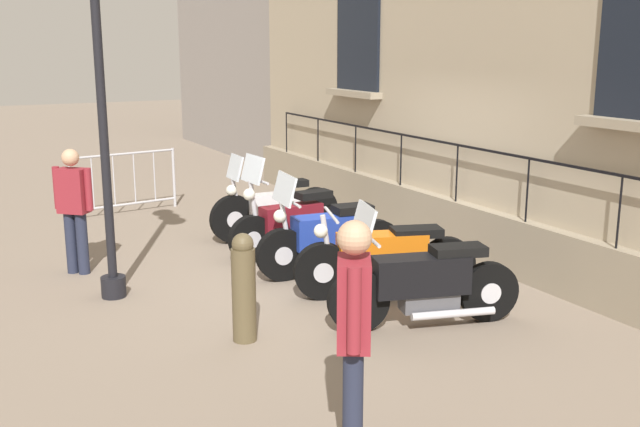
% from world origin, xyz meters
% --- Properties ---
extents(ground_plane, '(60.00, 60.00, 0.00)m').
position_xyz_m(ground_plane, '(0.00, 0.00, 0.00)').
color(ground_plane, gray).
extents(building_facade, '(0.82, 12.74, 6.22)m').
position_xyz_m(building_facade, '(-2.28, -0.00, 3.00)').
color(building_facade, tan).
rests_on(building_facade, ground_plane).
extents(motorcycle_white, '(2.03, 0.55, 1.28)m').
position_xyz_m(motorcycle_white, '(-0.08, -1.98, 0.43)').
color(motorcycle_white, black).
rests_on(motorcycle_white, ground_plane).
extents(motorcycle_maroon, '(1.95, 0.61, 1.43)m').
position_xyz_m(motorcycle_maroon, '(0.10, -0.99, 0.45)').
color(motorcycle_maroon, black).
rests_on(motorcycle_maroon, ground_plane).
extents(motorcycle_blue, '(1.93, 0.74, 1.32)m').
position_xyz_m(motorcycle_blue, '(0.08, 0.01, 0.46)').
color(motorcycle_blue, black).
rests_on(motorcycle_blue, ground_plane).
extents(motorcycle_orange, '(2.06, 0.99, 0.99)m').
position_xyz_m(motorcycle_orange, '(-0.11, 1.00, 0.44)').
color(motorcycle_orange, black).
rests_on(motorcycle_orange, ground_plane).
extents(motorcycle_black, '(1.99, 0.89, 1.30)m').
position_xyz_m(motorcycle_black, '(0.07, 1.98, 0.46)').
color(motorcycle_black, black).
rests_on(motorcycle_black, ground_plane).
extents(lamppost, '(0.35, 1.05, 4.13)m').
position_xyz_m(lamppost, '(2.66, -0.42, 3.16)').
color(lamppost, black).
rests_on(lamppost, ground_plane).
extents(crowd_barrier, '(1.85, 0.30, 1.05)m').
position_xyz_m(crowd_barrier, '(1.50, -4.67, 0.56)').
color(crowd_barrier, '#B7B7BF').
rests_on(crowd_barrier, ground_plane).
extents(bollard, '(0.23, 0.23, 1.08)m').
position_xyz_m(bollard, '(1.82, 1.47, 0.54)').
color(bollard, brown).
rests_on(bollard, ground_plane).
extents(pedestrian_standing, '(0.41, 0.41, 1.58)m').
position_xyz_m(pedestrian_standing, '(2.85, -1.53, 0.89)').
color(pedestrian_standing, '#23283D').
rests_on(pedestrian_standing, ground_plane).
extents(pedestrian_walking, '(0.37, 0.47, 1.72)m').
position_xyz_m(pedestrian_walking, '(1.97, 3.81, 0.97)').
color(pedestrian_walking, '#23283D').
rests_on(pedestrian_walking, ground_plane).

